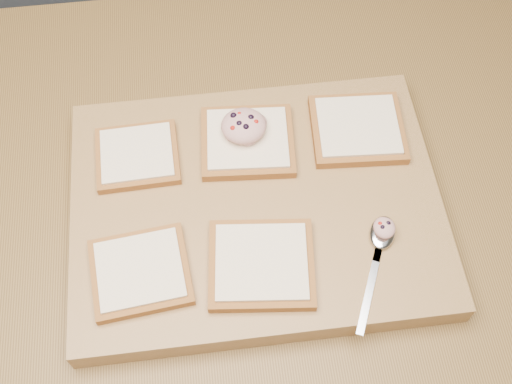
% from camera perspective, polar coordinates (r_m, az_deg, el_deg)
% --- Properties ---
extents(ground, '(4.00, 4.00, 0.00)m').
position_cam_1_polar(ground, '(1.74, 4.65, -14.55)').
color(ground, '#515459').
rests_on(ground, ground).
extents(island_counter, '(2.00, 0.80, 0.90)m').
position_cam_1_polar(island_counter, '(1.31, 6.06, -9.17)').
color(island_counter, slate).
rests_on(island_counter, ground).
extents(cutting_board, '(0.48, 0.37, 0.04)m').
position_cam_1_polar(cutting_board, '(0.85, 0.00, -1.30)').
color(cutting_board, '#A67647').
rests_on(cutting_board, island_counter).
extents(bread_far_left, '(0.11, 0.10, 0.02)m').
position_cam_1_polar(bread_far_left, '(0.88, -10.51, 3.22)').
color(bread_far_left, '#A26229').
rests_on(bread_far_left, cutting_board).
extents(bread_far_center, '(0.13, 0.12, 0.02)m').
position_cam_1_polar(bread_far_center, '(0.88, -0.76, 4.54)').
color(bread_far_center, '#A26229').
rests_on(bread_far_center, cutting_board).
extents(bread_far_right, '(0.13, 0.12, 0.02)m').
position_cam_1_polar(bread_far_right, '(0.90, 9.02, 5.58)').
color(bread_far_right, '#A26229').
rests_on(bread_far_right, cutting_board).
extents(bread_near_left, '(0.13, 0.12, 0.02)m').
position_cam_1_polar(bread_near_left, '(0.80, -10.24, -6.98)').
color(bread_near_left, '#A26229').
rests_on(bread_near_left, cutting_board).
extents(bread_near_center, '(0.14, 0.13, 0.02)m').
position_cam_1_polar(bread_near_center, '(0.79, 0.48, -6.42)').
color(bread_near_center, '#A26229').
rests_on(bread_near_center, cutting_board).
extents(tuna_salad_dollop, '(0.06, 0.06, 0.03)m').
position_cam_1_polar(tuna_salad_dollop, '(0.86, -1.11, 5.92)').
color(tuna_salad_dollop, tan).
rests_on(tuna_salad_dollop, bread_far_center).
extents(spoon, '(0.08, 0.16, 0.01)m').
position_cam_1_polar(spoon, '(0.82, 11.02, -4.28)').
color(spoon, silver).
rests_on(spoon, cutting_board).
extents(spoon_salad, '(0.03, 0.03, 0.02)m').
position_cam_1_polar(spoon_salad, '(0.81, 11.34, -3.13)').
color(spoon_salad, tan).
rests_on(spoon_salad, spoon).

